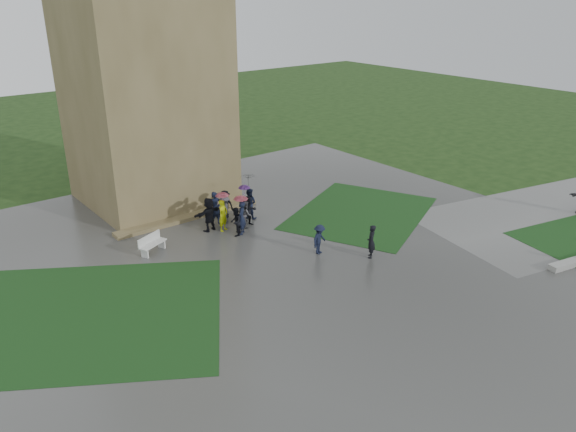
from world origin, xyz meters
TOP-DOWN VIEW (x-y plane):
  - ground at (0.00, 0.00)m, footprint 120.00×120.00m
  - plaza at (0.00, 2.00)m, footprint 34.00×34.00m
  - lawn_inset_left at (-8.50, 4.00)m, footprint 14.10×13.46m
  - lawn_inset_right at (8.50, 5.00)m, footprint 11.12×10.15m
  - tower at (0.00, 15.00)m, footprint 8.00×8.00m
  - tower_plinth at (0.00, 10.60)m, footprint 9.00×0.80m
  - bench at (-3.66, 7.80)m, footprint 1.68×1.11m
  - visitor_cluster at (1.42, 8.23)m, footprint 4.22×3.54m
  - pedestrian_mid at (2.94, 2.44)m, footprint 1.12×0.81m
  - pedestrian_near at (4.67, 0.53)m, footprint 0.73×0.72m

SIDE VIEW (x-z plane):
  - ground at x=0.00m, z-range 0.00..0.00m
  - plaza at x=0.00m, z-range 0.00..0.02m
  - lawn_inset_left at x=-8.50m, z-range 0.02..0.03m
  - lawn_inset_right at x=8.50m, z-range 0.02..0.03m
  - tower_plinth at x=0.00m, z-range 0.02..0.24m
  - bench at x=-3.66m, z-range 0.03..0.97m
  - pedestrian_mid at x=2.94m, z-range 0.02..1.57m
  - pedestrian_near at x=4.67m, z-range 0.02..1.73m
  - visitor_cluster at x=1.42m, z-range -0.21..2.48m
  - tower at x=0.00m, z-range 0.00..18.00m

